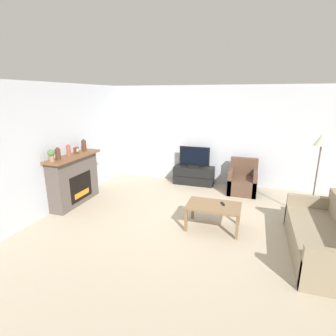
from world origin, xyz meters
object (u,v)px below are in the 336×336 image
object	(u,v)px
mantel_vase_left	(58,154)
couch	(324,240)
mantel_vase_right	(84,146)
fireplace	(74,179)
armchair	(242,182)
coffee_table	(213,208)
mantel_vase_centre_left	(68,151)
tv	(194,158)
potted_plant	(51,155)
remote	(223,204)
floor_lamp	(321,148)
mantel_clock	(76,150)
tv_stand	(194,175)

from	to	relation	value
mantel_vase_left	couch	bearing A→B (deg)	-1.29
mantel_vase_right	fireplace	bearing A→B (deg)	-92.17
fireplace	armchair	size ratio (longest dim) A/B	1.73
coffee_table	couch	world-z (taller)	couch
couch	mantel_vase_right	bearing A→B (deg)	168.63
mantel_vase_centre_left	tv	bearing A→B (deg)	45.01
mantel_vase_centre_left	potted_plant	xyz separation A→B (m)	(0.00, -0.52, 0.02)
tv	couch	xyz separation A→B (m)	(2.69, -2.75, -0.49)
mantel_vase_centre_left	potted_plant	world-z (taller)	mantel_vase_centre_left
mantel_vase_left	remote	distance (m)	3.48
fireplace	floor_lamp	size ratio (longest dim) A/B	0.85
tv	remote	distance (m)	2.55
mantel_vase_right	couch	distance (m)	5.20
potted_plant	coffee_table	bearing A→B (deg)	7.60
fireplace	mantel_vase_right	size ratio (longest dim) A/B	5.08
mantel_vase_left	potted_plant	distance (m)	0.19
potted_plant	coffee_table	xyz separation A→B (m)	(3.21, 0.43, -0.89)
mantel_vase_centre_left	couch	world-z (taller)	mantel_vase_centre_left
potted_plant	remote	distance (m)	3.51
fireplace	potted_plant	bearing A→B (deg)	-88.47
mantel_vase_left	coffee_table	size ratio (longest dim) A/B	0.27
mantel_clock	couch	size ratio (longest dim) A/B	0.08
tv	remote	world-z (taller)	tv
floor_lamp	tv	bearing A→B (deg)	153.82
tv	potted_plant	bearing A→B (deg)	-129.20
tv_stand	floor_lamp	world-z (taller)	floor_lamp
potted_plant	tv	distance (m)	3.68
fireplace	tv	bearing A→B (deg)	43.38
tv_stand	couch	world-z (taller)	couch
mantel_vase_left	mantel_vase_centre_left	size ratio (longest dim) A/B	0.99
mantel_vase_centre_left	mantel_clock	bearing A→B (deg)	89.83
armchair	coffee_table	bearing A→B (deg)	-101.38
mantel_clock	remote	bearing A→B (deg)	-4.34
armchair	mantel_vase_centre_left	bearing A→B (deg)	-150.68
tv_stand	remote	bearing A→B (deg)	-65.19
remote	mantel_clock	bearing A→B (deg)	151.28
potted_plant	coffee_table	size ratio (longest dim) A/B	0.25
mantel_vase_left	floor_lamp	bearing A→B (deg)	14.25
mantel_clock	tv_stand	distance (m)	3.23
coffee_table	potted_plant	bearing A→B (deg)	-172.40
tv	floor_lamp	world-z (taller)	floor_lamp
mantel_clock	tv	xyz separation A→B (m)	(2.30, 2.04, -0.46)
potted_plant	tv	world-z (taller)	potted_plant
fireplace	mantel_vase_right	distance (m)	0.83
couch	remote	bearing A→B (deg)	164.51
mantel_vase_left	mantel_vase_right	xyz separation A→B (m)	(0.00, 0.89, 0.01)
mantel_vase_right	mantel_clock	distance (m)	0.30
mantel_clock	tv	bearing A→B (deg)	41.59
fireplace	couch	distance (m)	5.05
mantel_vase_centre_left	coffee_table	size ratio (longest dim) A/B	0.27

